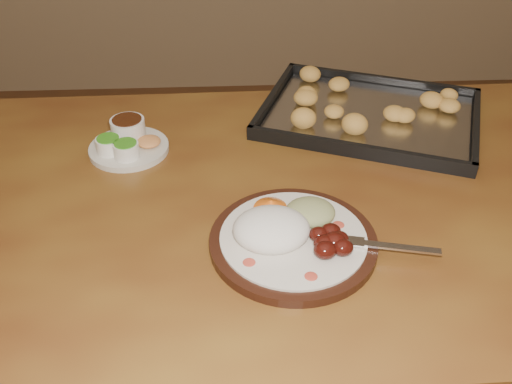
{
  "coord_description": "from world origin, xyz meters",
  "views": [
    {
      "loc": [
        0.0,
        -0.92,
        1.43
      ],
      "look_at": [
        0.05,
        -0.04,
        0.77
      ],
      "focal_mm": 40.0,
      "sensor_mm": 36.0,
      "label": 1
    }
  ],
  "objects": [
    {
      "name": "dining_table",
      "position": [
        0.03,
        -0.02,
        0.65
      ],
      "size": [
        1.51,
        0.92,
        0.75
      ],
      "rotation": [
        0.0,
        0.0,
        0.01
      ],
      "color": "brown",
      "rests_on": "ground"
    },
    {
      "name": "dinner_plate",
      "position": [
        0.1,
        -0.17,
        0.77
      ],
      "size": [
        0.39,
        0.29,
        0.07
      ],
      "rotation": [
        0.0,
        0.0,
        -0.21
      ],
      "color": "black",
      "rests_on": "dining_table"
    },
    {
      "name": "condiment_saucer",
      "position": [
        -0.23,
        0.16,
        0.77
      ],
      "size": [
        0.17,
        0.17,
        0.06
      ],
      "rotation": [
        0.0,
        0.0,
        -0.19
      ],
      "color": "beige",
      "rests_on": "dining_table"
    },
    {
      "name": "baking_tray",
      "position": [
        0.33,
        0.27,
        0.77
      ],
      "size": [
        0.59,
        0.52,
        0.05
      ],
      "rotation": [
        0.0,
        0.0,
        -0.37
      ],
      "color": "black",
      "rests_on": "dining_table"
    }
  ]
}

